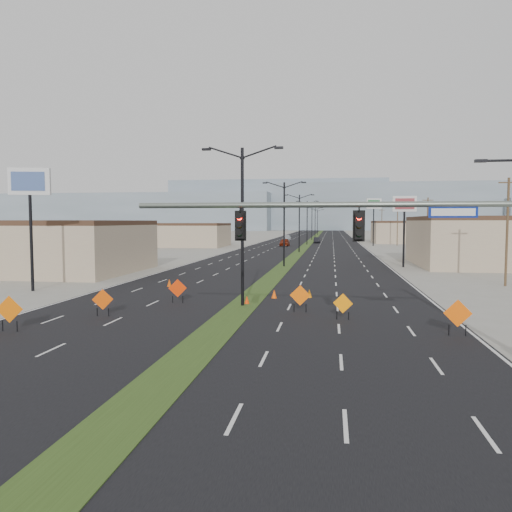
# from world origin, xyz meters

# --- Properties ---
(ground) EXTENTS (600.00, 600.00, 0.00)m
(ground) POSITION_xyz_m (0.00, 0.00, 0.00)
(ground) COLOR gray
(ground) RESTS_ON ground
(road_surface) EXTENTS (25.00, 400.00, 0.02)m
(road_surface) POSITION_xyz_m (0.00, 100.00, 0.00)
(road_surface) COLOR black
(road_surface) RESTS_ON ground
(median_strip) EXTENTS (2.00, 400.00, 0.04)m
(median_strip) POSITION_xyz_m (0.00, 100.00, 0.00)
(median_strip) COLOR #2C4016
(median_strip) RESTS_ON ground
(building_sw_far) EXTENTS (30.00, 14.00, 4.50)m
(building_sw_far) POSITION_xyz_m (-32.00, 85.00, 2.25)
(building_sw_far) COLOR tan
(building_sw_far) RESTS_ON ground
(building_se_far) EXTENTS (44.00, 16.00, 5.00)m
(building_se_far) POSITION_xyz_m (38.00, 110.00, 2.50)
(building_se_far) COLOR tan
(building_se_far) RESTS_ON ground
(mesa_west) EXTENTS (180.00, 50.00, 22.00)m
(mesa_west) POSITION_xyz_m (-120.00, 280.00, 11.00)
(mesa_west) COLOR gray
(mesa_west) RESTS_ON ground
(mesa_center) EXTENTS (220.00, 50.00, 28.00)m
(mesa_center) POSITION_xyz_m (40.00, 300.00, 14.00)
(mesa_center) COLOR gray
(mesa_center) RESTS_ON ground
(mesa_backdrop) EXTENTS (140.00, 50.00, 32.00)m
(mesa_backdrop) POSITION_xyz_m (-30.00, 320.00, 16.00)
(mesa_backdrop) COLOR gray
(mesa_backdrop) RESTS_ON ground
(signal_mast) EXTENTS (16.30, 0.60, 8.00)m
(signal_mast) POSITION_xyz_m (8.56, 2.00, 4.79)
(signal_mast) COLOR slate
(signal_mast) RESTS_ON ground
(streetlight_0) EXTENTS (5.15, 0.24, 10.02)m
(streetlight_0) POSITION_xyz_m (0.00, 12.00, 5.42)
(streetlight_0) COLOR black
(streetlight_0) RESTS_ON ground
(streetlight_1) EXTENTS (5.15, 0.24, 10.02)m
(streetlight_1) POSITION_xyz_m (0.00, 40.00, 5.42)
(streetlight_1) COLOR black
(streetlight_1) RESTS_ON ground
(streetlight_2) EXTENTS (5.15, 0.24, 10.02)m
(streetlight_2) POSITION_xyz_m (0.00, 68.00, 5.42)
(streetlight_2) COLOR black
(streetlight_2) RESTS_ON ground
(streetlight_3) EXTENTS (5.15, 0.24, 10.02)m
(streetlight_3) POSITION_xyz_m (0.00, 96.00, 5.42)
(streetlight_3) COLOR black
(streetlight_3) RESTS_ON ground
(streetlight_4) EXTENTS (5.15, 0.24, 10.02)m
(streetlight_4) POSITION_xyz_m (0.00, 124.00, 5.42)
(streetlight_4) COLOR black
(streetlight_4) RESTS_ON ground
(streetlight_5) EXTENTS (5.15, 0.24, 10.02)m
(streetlight_5) POSITION_xyz_m (0.00, 152.00, 5.42)
(streetlight_5) COLOR black
(streetlight_5) RESTS_ON ground
(streetlight_6) EXTENTS (5.15, 0.24, 10.02)m
(streetlight_6) POSITION_xyz_m (0.00, 180.00, 5.42)
(streetlight_6) COLOR black
(streetlight_6) RESTS_ON ground
(utility_pole_0) EXTENTS (1.60, 0.20, 9.00)m
(utility_pole_0) POSITION_xyz_m (20.00, 25.00, 4.67)
(utility_pole_0) COLOR #4C3823
(utility_pole_0) RESTS_ON ground
(utility_pole_1) EXTENTS (1.60, 0.20, 9.00)m
(utility_pole_1) POSITION_xyz_m (20.00, 60.00, 4.67)
(utility_pole_1) COLOR #4C3823
(utility_pole_1) RESTS_ON ground
(utility_pole_2) EXTENTS (1.60, 0.20, 9.00)m
(utility_pole_2) POSITION_xyz_m (20.00, 95.00, 4.67)
(utility_pole_2) COLOR #4C3823
(utility_pole_2) RESTS_ON ground
(utility_pole_3) EXTENTS (1.60, 0.20, 9.00)m
(utility_pole_3) POSITION_xyz_m (20.00, 130.00, 4.67)
(utility_pole_3) COLOR #4C3823
(utility_pole_3) RESTS_ON ground
(car_left) EXTENTS (2.02, 4.86, 1.64)m
(car_left) POSITION_xyz_m (-4.52, 89.20, 0.82)
(car_left) COLOR maroon
(car_left) RESTS_ON ground
(car_mid) EXTENTS (1.52, 4.33, 1.42)m
(car_mid) POSITION_xyz_m (2.00, 105.10, 0.71)
(car_mid) COLOR black
(car_mid) RESTS_ON ground
(car_far) EXTENTS (2.07, 4.99, 1.44)m
(car_far) POSITION_xyz_m (-6.99, 123.11, 0.72)
(car_far) COLOR silver
(car_far) RESTS_ON ground
(construction_sign_0) EXTENTS (1.33, 0.23, 1.78)m
(construction_sign_0) POSITION_xyz_m (-9.99, 3.00, 1.05)
(construction_sign_0) COLOR #D75A04
(construction_sign_0) RESTS_ON ground
(construction_sign_1) EXTENTS (1.13, 0.41, 1.57)m
(construction_sign_1) POSITION_xyz_m (-7.24, 7.36, 0.92)
(construction_sign_1) COLOR #D94704
(construction_sign_1) RESTS_ON ground
(construction_sign_2) EXTENTS (1.13, 0.48, 1.60)m
(construction_sign_2) POSITION_xyz_m (-4.45, 12.48, 0.94)
(construction_sign_2) COLOR red
(construction_sign_2) RESTS_ON ground
(construction_sign_3) EXTENTS (1.07, 0.32, 1.46)m
(construction_sign_3) POSITION_xyz_m (6.24, 8.45, 0.85)
(construction_sign_3) COLOR orange
(construction_sign_3) RESTS_ON ground
(construction_sign_4) EXTENTS (1.23, 0.13, 1.63)m
(construction_sign_4) POSITION_xyz_m (3.77, 10.35, 0.96)
(construction_sign_4) COLOR #F65E05
(construction_sign_4) RESTS_ON ground
(construction_sign_5) EXTENTS (1.31, 0.07, 1.74)m
(construction_sign_5) POSITION_xyz_m (11.50, 5.31, 1.03)
(construction_sign_5) COLOR #E65304
(construction_sign_5) RESTS_ON ground
(cone_0) EXTENTS (0.34, 0.34, 0.57)m
(cone_0) POSITION_xyz_m (0.17, 12.68, 0.28)
(cone_0) COLOR #EE3805
(cone_0) RESTS_ON ground
(cone_1) EXTENTS (0.48, 0.48, 0.63)m
(cone_1) POSITION_xyz_m (1.64, 15.44, 0.32)
(cone_1) COLOR #FE5105
(cone_1) RESTS_ON ground
(cone_2) EXTENTS (0.47, 0.47, 0.61)m
(cone_2) POSITION_xyz_m (4.07, 16.12, 0.30)
(cone_2) COLOR orange
(cone_2) RESTS_ON ground
(cone_3) EXTENTS (0.44, 0.44, 0.66)m
(cone_3) POSITION_xyz_m (-7.62, 20.27, 0.33)
(cone_3) COLOR #D74804
(cone_3) RESTS_ON ground
(pole_sign_west) EXTENTS (3.09, 1.09, 9.49)m
(pole_sign_west) POSITION_xyz_m (-17.37, 16.38, 7.74)
(pole_sign_west) COLOR black
(pole_sign_west) RESTS_ON ground
(pole_sign_east_near) EXTENTS (2.73, 0.44, 8.36)m
(pole_sign_east_near) POSITION_xyz_m (14.00, 41.47, 6.75)
(pole_sign_east_near) COLOR black
(pole_sign_east_near) RESTS_ON ground
(pole_sign_east_far) EXTENTS (3.35, 1.28, 10.38)m
(pole_sign_east_far) POSITION_xyz_m (14.63, 92.73, 8.52)
(pole_sign_east_far) COLOR black
(pole_sign_east_far) RESTS_ON ground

